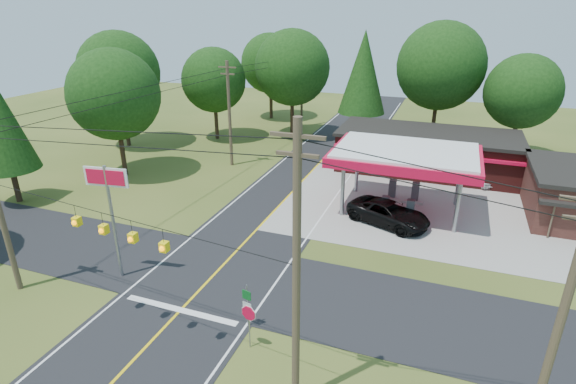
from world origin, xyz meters
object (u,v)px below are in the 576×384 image
(big_stop_sign, at_px, (109,196))
(octagonal_stop_sign, at_px, (249,317))
(sedan_car, at_px, (481,178))
(gas_canopy, at_px, (405,157))
(suv_car, at_px, (389,213))

(big_stop_sign, height_order, octagonal_stop_sign, big_stop_sign)
(sedan_car, height_order, octagonal_stop_sign, octagonal_stop_sign)
(sedan_car, bearing_deg, gas_canopy, -155.71)
(sedan_car, bearing_deg, big_stop_sign, -160.02)
(sedan_car, height_order, big_stop_sign, big_stop_sign)
(suv_car, height_order, octagonal_stop_sign, octagonal_stop_sign)
(gas_canopy, distance_m, octagonal_stop_sign, 18.54)
(sedan_car, bearing_deg, octagonal_stop_sign, -141.14)
(sedan_car, xyz_separation_m, octagonal_stop_sign, (-10.44, -25.81, 1.12))
(gas_canopy, xyz_separation_m, big_stop_sign, (-14.00, -15.01, 0.78))
(suv_car, bearing_deg, octagonal_stop_sign, -173.54)
(gas_canopy, bearing_deg, suv_car, -100.18)
(gas_canopy, height_order, octagonal_stop_sign, gas_canopy)
(big_stop_sign, bearing_deg, sedan_car, 49.09)
(suv_car, height_order, sedan_car, suv_car)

